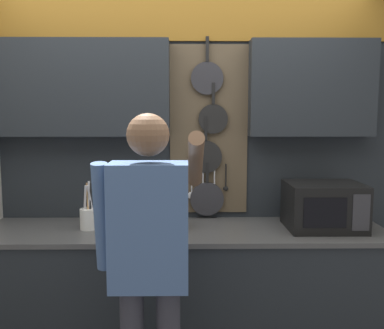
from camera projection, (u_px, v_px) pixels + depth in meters
base_cabinet_counter at (185, 298)px, 2.81m from camera, size 2.60×0.65×0.93m
back_wall_unit at (183, 137)px, 2.98m from camera, size 3.17×0.20×2.46m
microwave at (324, 206)px, 2.75m from camera, size 0.47×0.39×0.30m
knife_block at (175, 215)px, 2.75m from camera, size 0.12×0.15×0.24m
utensil_crock at (89, 217)px, 2.74m from camera, size 0.11×0.11×0.31m
person at (150, 252)px, 2.09m from camera, size 0.54×0.60×1.67m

